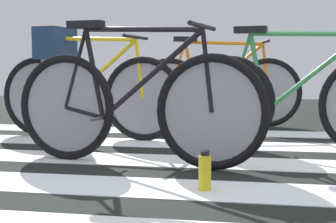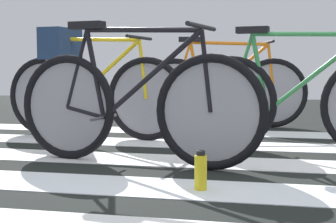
% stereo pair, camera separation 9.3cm
% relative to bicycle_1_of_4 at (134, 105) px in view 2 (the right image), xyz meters
% --- Properties ---
extents(ground, '(18.00, 14.00, 0.02)m').
position_rel_bicycle_1_of_4_xyz_m(ground, '(0.40, -0.19, -0.40)').
color(ground, black).
extents(crosswalk_markings, '(5.46, 4.24, 0.00)m').
position_rel_bicycle_1_of_4_xyz_m(crosswalk_markings, '(0.37, -0.23, -0.38)').
color(crosswalk_markings, white).
rests_on(crosswalk_markings, ground).
extents(bicycle_1_of_4, '(1.72, 0.54, 0.93)m').
position_rel_bicycle_1_of_4_xyz_m(bicycle_1_of_4, '(0.00, 0.00, 0.00)').
color(bicycle_1_of_4, black).
rests_on(bicycle_1_of_4, ground).
extents(bicycle_2_of_4, '(1.71, 0.56, 0.93)m').
position_rel_bicycle_1_of_4_xyz_m(bicycle_2_of_4, '(1.05, 0.68, 0.00)').
color(bicycle_2_of_4, black).
rests_on(bicycle_2_of_4, ground).
extents(bicycle_3_of_4, '(1.73, 0.52, 0.93)m').
position_rel_bicycle_1_of_4_xyz_m(bicycle_3_of_4, '(-0.70, 1.10, 0.00)').
color(bicycle_3_of_4, black).
rests_on(bicycle_3_of_4, ground).
extents(cyclist_3_of_4, '(0.36, 0.44, 0.97)m').
position_rel_bicycle_1_of_4_xyz_m(cyclist_3_of_4, '(-1.01, 1.14, 0.25)').
color(cyclist_3_of_4, '#A87A5B').
rests_on(cyclist_3_of_4, ground).
extents(bicycle_4_of_4, '(1.71, 0.56, 0.93)m').
position_rel_bicycle_1_of_4_xyz_m(bicycle_4_of_4, '(0.36, 2.11, 0.00)').
color(bicycle_4_of_4, black).
rests_on(bicycle_4_of_4, ground).
extents(water_bottle, '(0.06, 0.06, 0.21)m').
position_rel_bicycle_1_of_4_xyz_m(water_bottle, '(0.53, -0.61, -0.29)').
color(water_bottle, gold).
rests_on(water_bottle, ground).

